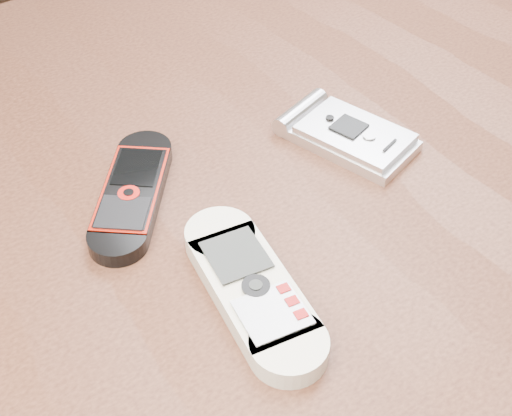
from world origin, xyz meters
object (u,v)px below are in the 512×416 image
object	(u,v)px
table	(251,316)
motorola_razr	(351,135)
nokia_black_red	(132,193)
nokia_white	(252,288)

from	to	relation	value
table	motorola_razr	world-z (taller)	motorola_razr
nokia_black_red	motorola_razr	xyz separation A→B (m)	(0.17, -0.04, 0.00)
table	motorola_razr	xyz separation A→B (m)	(0.11, 0.03, 0.11)
table	nokia_white	distance (m)	0.13
nokia_white	nokia_black_red	world-z (taller)	nokia_white
nokia_white	motorola_razr	xyz separation A→B (m)	(0.15, 0.08, 0.00)
table	nokia_black_red	distance (m)	0.14
motorola_razr	table	bearing A→B (deg)	176.74
table	nokia_white	xyz separation A→B (m)	(-0.04, -0.06, 0.11)
table	nokia_black_red	xyz separation A→B (m)	(-0.06, 0.07, 0.11)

